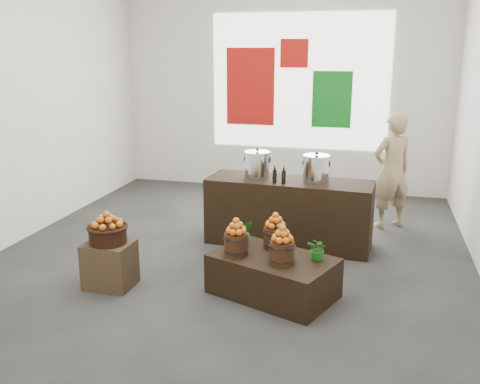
% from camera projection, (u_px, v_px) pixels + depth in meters
% --- Properties ---
extents(ground, '(7.00, 7.00, 0.00)m').
position_uv_depth(ground, '(233.00, 253.00, 6.97)').
color(ground, '#383836').
rests_on(ground, ground).
extents(back_wall, '(6.00, 0.04, 4.00)m').
position_uv_depth(back_wall, '(283.00, 82.00, 9.72)').
color(back_wall, silver).
rests_on(back_wall, ground).
extents(back_opening, '(3.20, 0.02, 2.40)m').
position_uv_depth(back_opening, '(299.00, 82.00, 9.63)').
color(back_opening, white).
rests_on(back_opening, back_wall).
extents(deco_red_left, '(0.90, 0.04, 1.40)m').
position_uv_depth(deco_red_left, '(250.00, 87.00, 9.86)').
color(deco_red_left, '#AF120D').
rests_on(deco_red_left, back_wall).
extents(deco_green_right, '(0.70, 0.04, 1.00)m').
position_uv_depth(deco_green_right, '(332.00, 100.00, 9.55)').
color(deco_green_right, '#106C1C').
rests_on(deco_green_right, back_wall).
extents(deco_red_upper, '(0.50, 0.04, 0.50)m').
position_uv_depth(deco_red_upper, '(294.00, 53.00, 9.51)').
color(deco_red_upper, '#AF120D').
rests_on(deco_red_upper, back_wall).
extents(crate, '(0.52, 0.43, 0.52)m').
position_uv_depth(crate, '(110.00, 265.00, 5.95)').
color(crate, brown).
rests_on(crate, ground).
extents(wicker_basket, '(0.41, 0.41, 0.19)m').
position_uv_depth(wicker_basket, '(108.00, 235.00, 5.86)').
color(wicker_basket, black).
rests_on(wicker_basket, crate).
extents(apples_in_basket, '(0.32, 0.32, 0.17)m').
position_uv_depth(apples_in_basket, '(107.00, 219.00, 5.81)').
color(apples_in_basket, '#A70805').
rests_on(apples_in_basket, wicker_basket).
extents(display_table, '(1.47, 1.20, 0.44)m').
position_uv_depth(display_table, '(273.00, 276.00, 5.75)').
color(display_table, black).
rests_on(display_table, ground).
extents(apple_bucket_front_left, '(0.25, 0.25, 0.24)m').
position_uv_depth(apple_bucket_front_left, '(236.00, 244.00, 5.73)').
color(apple_bucket_front_left, '#3E2410').
rests_on(apple_bucket_front_left, display_table).
extents(apples_in_bucket_front_left, '(0.19, 0.19, 0.17)m').
position_uv_depth(apples_in_bucket_front_left, '(236.00, 226.00, 5.67)').
color(apples_in_bucket_front_left, '#A70805').
rests_on(apples_in_bucket_front_left, apple_bucket_front_left).
extents(apple_bucket_front_right, '(0.25, 0.25, 0.24)m').
position_uv_depth(apple_bucket_front_right, '(282.00, 252.00, 5.49)').
color(apple_bucket_front_right, '#3E2410').
rests_on(apple_bucket_front_right, display_table).
extents(apples_in_bucket_front_right, '(0.19, 0.19, 0.17)m').
position_uv_depth(apples_in_bucket_front_right, '(282.00, 234.00, 5.44)').
color(apples_in_bucket_front_right, '#A70805').
rests_on(apples_in_bucket_front_right, apple_bucket_front_right).
extents(apple_bucket_rear, '(0.25, 0.25, 0.24)m').
position_uv_depth(apple_bucket_rear, '(275.00, 238.00, 5.92)').
color(apple_bucket_rear, '#3E2410').
rests_on(apple_bucket_rear, display_table).
extents(apples_in_bucket_rear, '(0.19, 0.19, 0.17)m').
position_uv_depth(apples_in_bucket_rear, '(276.00, 220.00, 5.86)').
color(apples_in_bucket_rear, '#A70805').
rests_on(apples_in_bucket_rear, apple_bucket_rear).
extents(herb_garnish_right, '(0.28, 0.26, 0.24)m').
position_uv_depth(herb_garnish_right, '(318.00, 249.00, 5.57)').
color(herb_garnish_right, '#156114').
rests_on(herb_garnish_right, display_table).
extents(herb_garnish_left, '(0.18, 0.16, 0.29)m').
position_uv_depth(herb_garnish_left, '(246.00, 233.00, 6.01)').
color(herb_garnish_left, '#156114').
rests_on(herb_garnish_left, display_table).
extents(counter, '(2.23, 0.83, 0.90)m').
position_uv_depth(counter, '(289.00, 212.00, 7.20)').
color(counter, black).
rests_on(counter, ground).
extents(stock_pot_left, '(0.34, 0.34, 0.34)m').
position_uv_depth(stock_pot_left, '(257.00, 165.00, 7.17)').
color(stock_pot_left, silver).
rests_on(stock_pot_left, counter).
extents(stock_pot_center, '(0.34, 0.34, 0.34)m').
position_uv_depth(stock_pot_center, '(316.00, 169.00, 6.94)').
color(stock_pot_center, silver).
rests_on(stock_pot_center, counter).
extents(oil_cruets, '(0.16, 0.07, 0.25)m').
position_uv_depth(oil_cruets, '(286.00, 175.00, 6.85)').
color(oil_cruets, black).
rests_on(oil_cruets, counter).
extents(shopper, '(0.75, 0.68, 1.71)m').
position_uv_depth(shopper, '(392.00, 171.00, 7.80)').
color(shopper, '#9B845F').
rests_on(shopper, ground).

